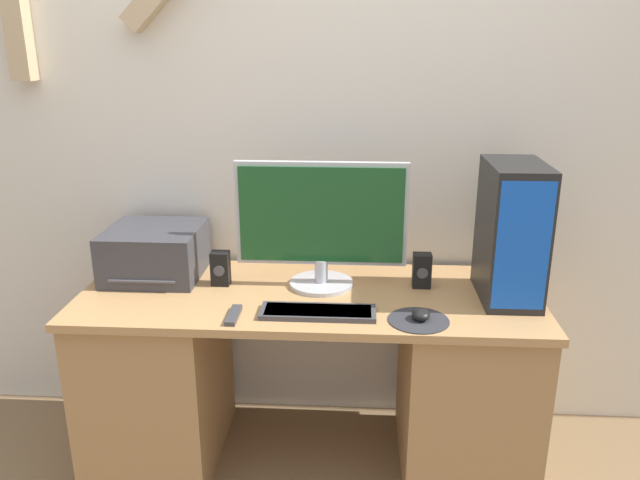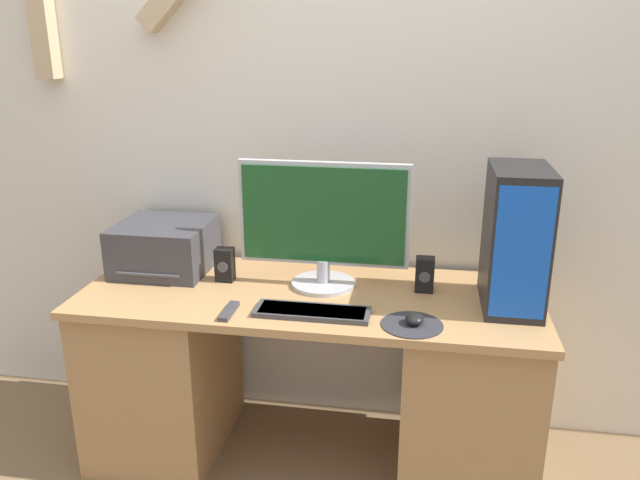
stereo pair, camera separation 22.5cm
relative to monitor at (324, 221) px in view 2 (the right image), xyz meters
name	(u,v)px [view 2 (the right image)]	position (x,y,z in m)	size (l,w,h in m)	color
wall_back	(323,108)	(-0.05, 0.30, 0.38)	(6.40, 0.13, 2.70)	silver
desk	(309,374)	(-0.04, -0.08, -0.60)	(1.70, 0.65, 0.72)	tan
monitor	(324,221)	(0.00, 0.00, 0.00)	(0.64, 0.24, 0.48)	#B7B7BC
keyboard	(312,312)	(0.00, -0.27, -0.24)	(0.40, 0.13, 0.02)	#3D3D42
mousepad	(412,325)	(0.35, -0.30, -0.25)	(0.21, 0.21, 0.00)	#2D2D33
mouse	(414,319)	(0.35, -0.29, -0.23)	(0.06, 0.07, 0.04)	black
computer_tower	(515,239)	(0.68, -0.07, -0.01)	(0.20, 0.34, 0.50)	black
printer	(165,247)	(-0.66, 0.06, -0.16)	(0.36, 0.36, 0.20)	#38383D
speaker_left	(225,265)	(-0.39, -0.02, -0.19)	(0.07, 0.06, 0.13)	black
speaker_right	(425,274)	(0.38, 0.01, -0.19)	(0.07, 0.06, 0.13)	black
remote_control	(229,311)	(-0.28, -0.31, -0.25)	(0.03, 0.15, 0.02)	#38383D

